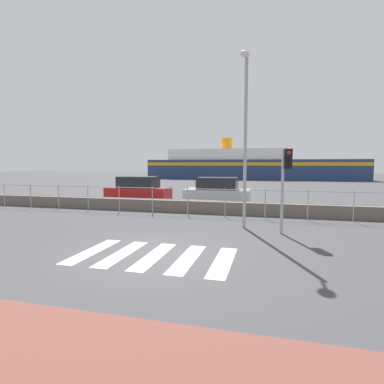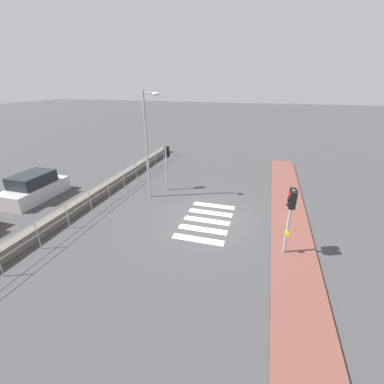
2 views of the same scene
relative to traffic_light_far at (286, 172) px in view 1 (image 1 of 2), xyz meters
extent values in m
plane|color=#424244|center=(-3.33, -3.44, -2.12)|extent=(160.00, 160.00, 0.00)
cube|color=brown|center=(-3.33, -7.54, -2.06)|extent=(24.00, 1.80, 0.12)
cube|color=silver|center=(-5.19, -3.44, -2.11)|extent=(0.45, 2.40, 0.01)
cube|color=silver|center=(-4.29, -3.44, -2.11)|extent=(0.45, 2.40, 0.01)
cube|color=silver|center=(-3.39, -3.44, -2.11)|extent=(0.45, 2.40, 0.01)
cube|color=silver|center=(-2.49, -3.44, -2.11)|extent=(0.45, 2.40, 0.01)
cube|color=silver|center=(-1.59, -3.44, -2.11)|extent=(0.45, 2.40, 0.01)
cube|color=#6B6056|center=(-3.33, 3.73, -1.83)|extent=(25.41, 0.55, 0.57)
cylinder|color=#9EA0A3|center=(-3.33, 2.85, -0.88)|extent=(22.87, 0.03, 0.03)
cylinder|color=#9EA0A3|center=(-3.33, 2.85, -1.40)|extent=(22.87, 0.03, 0.03)
cylinder|color=#9EA0A3|center=(-14.77, 2.85, -1.47)|extent=(0.04, 0.04, 1.30)
cylinder|color=#9EA0A3|center=(-13.01, 2.85, -1.47)|extent=(0.04, 0.04, 1.30)
cylinder|color=#9EA0A3|center=(-11.25, 2.85, -1.47)|extent=(0.04, 0.04, 1.30)
cylinder|color=#9EA0A3|center=(-9.49, 2.85, -1.47)|extent=(0.04, 0.04, 1.30)
cylinder|color=#9EA0A3|center=(-7.73, 2.85, -1.47)|extent=(0.04, 0.04, 1.30)
cylinder|color=#9EA0A3|center=(-5.97, 2.85, -1.47)|extent=(0.04, 0.04, 1.30)
cylinder|color=#9EA0A3|center=(-4.21, 2.85, -1.47)|extent=(0.04, 0.04, 1.30)
cylinder|color=#9EA0A3|center=(-2.45, 2.85, -1.47)|extent=(0.04, 0.04, 1.30)
cylinder|color=#9EA0A3|center=(-0.69, 2.85, -1.47)|extent=(0.04, 0.04, 1.30)
cylinder|color=#9EA0A3|center=(1.07, 2.85, -1.47)|extent=(0.04, 0.04, 1.30)
cylinder|color=#9EA0A3|center=(2.83, 2.85, -1.47)|extent=(0.04, 0.04, 1.30)
cylinder|color=#9EA0A3|center=(-0.10, 0.01, -0.68)|extent=(0.10, 0.10, 2.88)
cube|color=black|center=(0.07, 0.01, 0.43)|extent=(0.24, 0.24, 0.68)
sphere|color=red|center=(0.07, -0.13, 0.64)|extent=(0.13, 0.13, 0.13)
sphere|color=black|center=(0.07, -0.13, 0.43)|extent=(0.13, 0.13, 0.13)
sphere|color=black|center=(0.07, -0.13, 0.21)|extent=(0.13, 0.13, 0.13)
cylinder|color=#9EA0A3|center=(-1.42, 0.64, 1.00)|extent=(0.12, 0.12, 6.22)
cylinder|color=#9EA0A3|center=(-1.42, 0.28, 3.96)|extent=(0.07, 0.73, 0.07)
ellipsoid|color=silver|center=(-1.42, -0.09, 3.91)|extent=(0.32, 0.42, 0.19)
cube|color=navy|center=(-3.33, 38.46, -0.57)|extent=(33.23, 6.18, 3.08)
cube|color=white|center=(-7.32, 38.46, 1.81)|extent=(18.61, 4.95, 1.70)
cube|color=orange|center=(-3.33, 35.34, 0.29)|extent=(33.23, 0.08, 0.49)
cylinder|color=orange|center=(-7.32, 38.46, 3.56)|extent=(1.80, 1.80, 1.80)
cube|color=#B21919|center=(-8.73, 7.30, -1.68)|extent=(4.04, 1.77, 0.87)
cube|color=#1E2328|center=(-8.73, 7.30, -0.89)|extent=(2.42, 1.56, 0.71)
cube|color=#BCBCC1|center=(-3.55, 7.30, -1.68)|extent=(3.89, 1.84, 0.87)
cube|color=#1E2328|center=(-3.55, 7.30, -0.89)|extent=(2.33, 1.62, 0.71)
camera|label=1|loc=(-0.54, -10.51, 0.26)|focal=28.00mm
camera|label=2|loc=(-14.74, -5.90, 4.52)|focal=24.00mm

